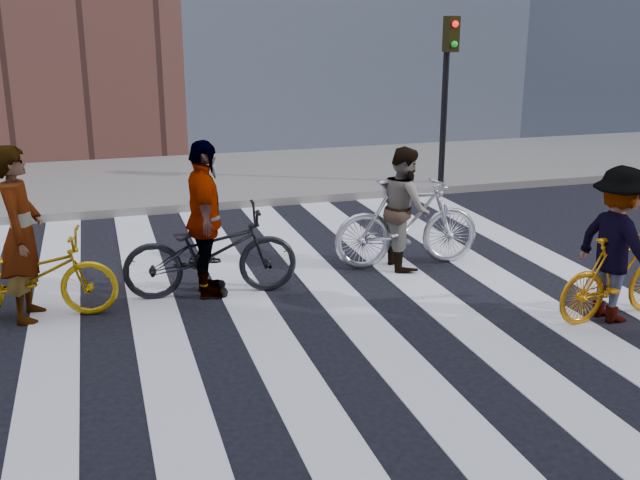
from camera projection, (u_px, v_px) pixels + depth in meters
name	position (u px, v px, depth m)	size (l,w,h in m)	color
ground	(301.00, 310.00, 8.75)	(100.00, 100.00, 0.00)	black
sidewalk_far	(204.00, 178.00, 15.61)	(100.00, 5.00, 0.15)	slate
zebra_crosswalk	(301.00, 309.00, 8.75)	(8.25, 10.00, 0.01)	white
traffic_signal	(448.00, 73.00, 14.21)	(0.22, 0.42, 3.33)	black
bike_yellow_left	(31.00, 276.00, 8.40)	(0.66, 1.90, 1.00)	#D19F0B
bike_silver_mid	(407.00, 223.00, 10.15)	(0.57, 2.04, 1.22)	silver
bike_yellow_right	(618.00, 277.00, 8.38)	(0.46, 1.63, 0.98)	#CB7A0B
bike_dark_rear	(211.00, 252.00, 9.09)	(0.73, 2.10, 1.11)	black
rider_left	(21.00, 234.00, 8.24)	(0.72, 0.47, 1.98)	slate
rider_mid	(404.00, 208.00, 10.08)	(0.80, 0.63, 1.66)	slate
rider_right	(618.00, 245.00, 8.26)	(1.13, 0.65, 1.75)	slate
rider_rear	(205.00, 220.00, 8.96)	(1.13, 0.47, 1.92)	slate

